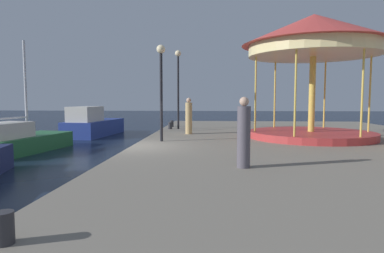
# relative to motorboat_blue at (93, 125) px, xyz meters

# --- Properties ---
(ground_plane) EXTENTS (120.00, 120.00, 0.00)m
(ground_plane) POSITION_rel_motorboat_blue_xyz_m (5.32, -10.38, -0.77)
(ground_plane) COLOR black
(quay_dock) EXTENTS (14.41, 28.99, 0.80)m
(quay_dock) POSITION_rel_motorboat_blue_xyz_m (12.52, -10.38, -0.37)
(quay_dock) COLOR gray
(quay_dock) RESTS_ON ground
(motorboat_blue) EXTENTS (2.74, 5.82, 2.06)m
(motorboat_blue) POSITION_rel_motorboat_blue_xyz_m (0.00, 0.00, 0.00)
(motorboat_blue) COLOR navy
(motorboat_blue) RESTS_ON ground
(sailboat_green) EXTENTS (2.86, 5.45, 5.39)m
(sailboat_green) POSITION_rel_motorboat_blue_xyz_m (-0.85, -7.41, -0.19)
(sailboat_green) COLOR #236638
(sailboat_green) RESTS_ON ground
(carousel) EXTENTS (6.32, 6.32, 5.49)m
(carousel) POSITION_rel_motorboat_blue_xyz_m (12.81, -7.37, 4.11)
(carousel) COLOR #B23333
(carousel) RESTS_ON quay_dock
(lamp_post_near_edge) EXTENTS (0.36, 0.36, 3.98)m
(lamp_post_near_edge) POSITION_rel_motorboat_blue_xyz_m (6.24, -8.93, 2.78)
(lamp_post_near_edge) COLOR black
(lamp_post_near_edge) RESTS_ON quay_dock
(lamp_post_mid_promenade) EXTENTS (0.36, 0.36, 4.58)m
(lamp_post_mid_promenade) POSITION_rel_motorboat_blue_xyz_m (6.33, -3.13, 3.14)
(lamp_post_mid_promenade) COLOR black
(lamp_post_mid_promenade) RESTS_ON quay_dock
(bollard_north) EXTENTS (0.24, 0.24, 0.40)m
(bollard_north) POSITION_rel_motorboat_blue_xyz_m (5.74, -1.56, 0.23)
(bollard_north) COLOR #2D2D33
(bollard_north) RESTS_ON quay_dock
(bollard_center) EXTENTS (0.24, 0.24, 0.40)m
(bollard_center) POSITION_rel_motorboat_blue_xyz_m (5.87, -18.93, 0.23)
(bollard_center) COLOR #2D2D33
(bollard_center) RESTS_ON quay_dock
(bollard_south) EXTENTS (0.24, 0.24, 0.40)m
(bollard_south) POSITION_rel_motorboat_blue_xyz_m (5.86, -3.27, 0.23)
(bollard_south) COLOR #2D2D33
(bollard_south) RESTS_ON quay_dock
(person_by_the_water) EXTENTS (0.34, 0.34, 1.82)m
(person_by_the_water) POSITION_rel_motorboat_blue_xyz_m (9.18, -14.15, 0.89)
(person_by_the_water) COLOR #514C56
(person_by_the_water) RESTS_ON quay_dock
(person_mid_promenade) EXTENTS (0.34, 0.34, 1.83)m
(person_mid_promenade) POSITION_rel_motorboat_blue_xyz_m (7.16, -5.94, 0.89)
(person_mid_promenade) COLOR tan
(person_mid_promenade) RESTS_ON quay_dock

